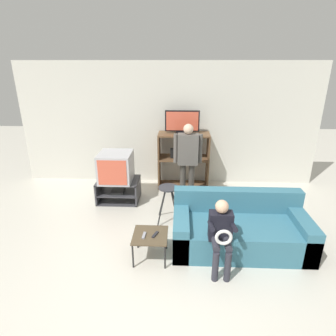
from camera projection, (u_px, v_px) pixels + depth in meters
ground_plane at (155, 298)px, 3.26m from camera, size 18.00×18.00×0.00m
wall_back at (168, 125)px, 6.04m from camera, size 6.40×0.06×2.60m
tv_stand at (119, 190)px, 5.50m from camera, size 0.79×0.60×0.43m
television_main at (116, 167)px, 5.31m from camera, size 0.60×0.62×0.55m
media_shelf at (183, 160)px, 5.99m from camera, size 1.07×0.48×1.18m
television_flat at (182, 123)px, 5.72m from camera, size 0.70×0.20×0.47m
folding_stool at (168, 194)px, 4.65m from camera, size 0.37×0.41×0.65m
snack_table at (150, 237)px, 3.82m from camera, size 0.47×0.47×0.37m
remote_control_black at (155, 235)px, 3.79m from camera, size 0.09×0.15×0.02m
remote_control_white at (144, 235)px, 3.77m from camera, size 0.05×0.15×0.02m
couch at (239, 229)px, 4.12m from camera, size 1.93×0.93×0.76m
person_standing_adult at (188, 156)px, 5.22m from camera, size 0.53×0.20×1.53m
person_seated_child at (221, 231)px, 3.53m from camera, size 0.33×0.43×0.97m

